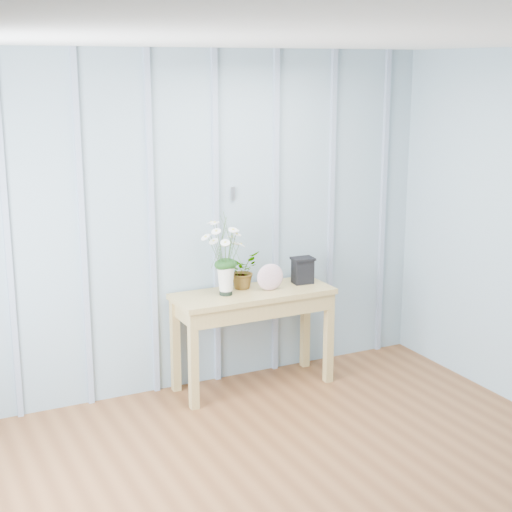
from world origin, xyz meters
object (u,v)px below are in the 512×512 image
daisy_vase (225,245)px  sideboard (253,306)px  felt_disc_vessel (270,277)px  carved_box (303,270)px

daisy_vase → sideboard: bearing=-1.6°
felt_disc_vessel → daisy_vase: bearing=-177.6°
daisy_vase → felt_disc_vessel: size_ratio=2.90×
sideboard → daisy_vase: size_ratio=2.03×
sideboard → daisy_vase: bearing=178.4°
daisy_vase → carved_box: daisy_vase is taller
sideboard → carved_box: 0.49m
daisy_vase → carved_box: (0.66, 0.03, -0.27)m
sideboard → daisy_vase: (-0.22, 0.01, 0.49)m
carved_box → daisy_vase: bearing=-177.8°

